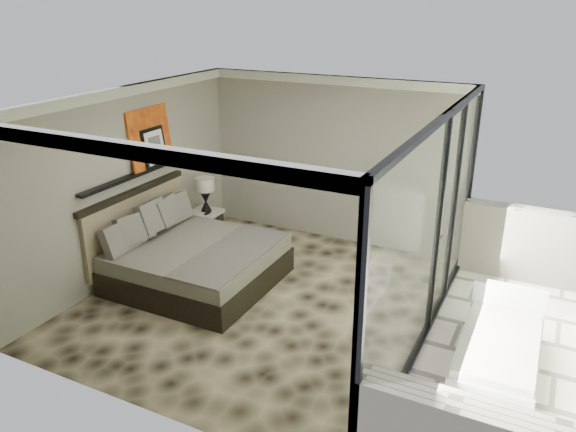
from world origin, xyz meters
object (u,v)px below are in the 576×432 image
at_px(nightstand, 206,226).
at_px(lounger, 499,350).
at_px(table_lamp, 205,190).
at_px(bed, 191,259).

height_order(nightstand, lounger, lounger).
bearing_deg(nightstand, table_lamp, 80.84).
xyz_separation_m(bed, lounger, (4.36, -0.15, -0.15)).
bearing_deg(lounger, nightstand, 162.06).
distance_m(bed, table_lamp, 1.67).
xyz_separation_m(bed, nightstand, (-0.70, 1.40, -0.11)).
distance_m(bed, lounger, 4.36).
relative_size(nightstand, lounger, 0.28).
height_order(nightstand, table_lamp, table_lamp).
height_order(bed, nightstand, bed).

